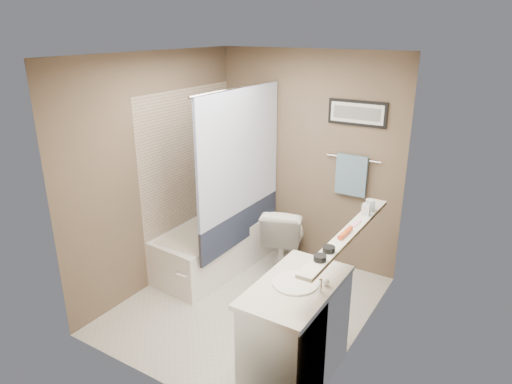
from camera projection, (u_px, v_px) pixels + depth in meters
The scene contains 33 objects.
ground at pixel (248, 304), 4.56m from camera, with size 2.50×2.50×0.00m, color beige.
ceiling at pixel (246, 57), 3.74m from camera, with size 2.20×2.50×0.04m, color white.
wall_back at pixel (306, 160), 5.13m from camera, with size 2.20×0.04×2.40m, color brown.
wall_front at pixel (152, 243), 3.16m from camera, with size 2.20×0.04×2.40m, color brown.
wall_left at pixel (159, 173), 4.68m from camera, with size 0.04×2.50×2.40m, color brown.
wall_right at pixel (362, 216), 3.61m from camera, with size 0.04×2.50×2.40m, color brown.
tile_surround at pixel (190, 178), 5.15m from camera, with size 0.02×1.55×2.00m, color #BFA891.
curtain_rod at pixel (240, 88), 4.45m from camera, with size 0.02×0.02×1.55m, color silver.
curtain_upper at pixel (241, 152), 4.67m from camera, with size 0.03×1.45×1.28m, color white.
curtain_lower at pixel (242, 225), 4.95m from camera, with size 0.03×1.45×0.36m, color #232B42.
mirror at pixel (361, 171), 3.34m from camera, with size 0.02×1.60×1.00m, color silver.
shelf at pixel (349, 233), 3.55m from camera, with size 0.12×1.60×0.03m, color silver.
towel_bar at pixel (353, 159), 4.81m from camera, with size 0.02×0.02×0.60m, color silver.
towel at pixel (351, 175), 4.86m from camera, with size 0.34×0.05×0.44m, color #8BB6CB.
art_frame at pixel (357, 113), 4.66m from camera, with size 0.62×0.03×0.26m, color black.
art_mat at pixel (357, 113), 4.65m from camera, with size 0.56×0.00×0.20m, color white.
art_image at pixel (357, 113), 4.64m from camera, with size 0.50×0.00×0.13m, color #595959.
door at pixel (215, 292), 2.95m from camera, with size 0.80×0.02×2.00m, color silver.
door_handle at pixel (181, 275), 3.15m from camera, with size 0.02×0.02×0.10m, color silver.
bathtub at pixel (215, 246), 5.21m from camera, with size 0.70×1.50×0.50m, color white.
tub_rim at pixel (214, 226), 5.13m from camera, with size 0.56×1.36×0.02m, color silver.
toilet at pixel (285, 237), 5.12m from camera, with size 0.43×0.76×0.78m, color white.
vanity at pixel (296, 335), 3.48m from camera, with size 0.50×0.90×0.80m, color white.
countertop at pixel (296, 287), 3.34m from camera, with size 0.54×0.96×0.04m, color beige.
sink_basin at pixel (295, 283), 3.34m from camera, with size 0.34×0.34×0.01m, color white.
faucet_spout at pixel (321, 286), 3.22m from camera, with size 0.02×0.02×0.10m, color silver.
faucet_knob at pixel (326, 282), 3.31m from camera, with size 0.05×0.05×0.05m, color white.
candle_bowl_near at pixel (320, 258), 3.10m from camera, with size 0.09×0.09×0.04m, color black.
candle_bowl_far at pixel (329, 249), 3.22m from camera, with size 0.09×0.09×0.04m, color black.
hair_brush_front at pixel (345, 233), 3.47m from camera, with size 0.04×0.04×0.22m, color #D04B1D.
pink_comb at pixel (356, 224), 3.67m from camera, with size 0.03×0.16×0.01m, color #F595C4.
glass_jar at pixel (370, 205), 3.93m from camera, with size 0.08×0.08×0.10m, color silver.
soap_bottle at pixel (366, 207), 3.83m from camera, with size 0.06×0.07×0.14m, color #999999.
Camera 1 is at (2.11, -3.27, 2.62)m, focal length 32.00 mm.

